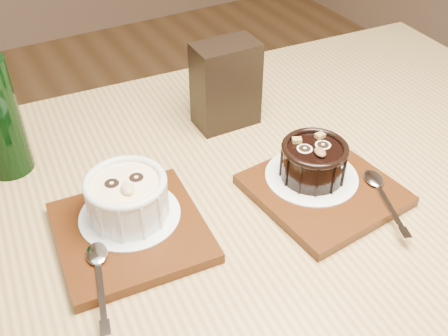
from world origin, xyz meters
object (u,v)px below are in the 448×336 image
(table, at_px, (245,253))
(tray_right, at_px, (323,190))
(tray_left, at_px, (131,232))
(ramekin_white, at_px, (127,196))
(condiment_stand, at_px, (226,85))
(ramekin_dark, at_px, (314,159))

(table, relative_size, tray_right, 6.98)
(table, distance_m, tray_left, 0.19)
(ramekin_white, distance_m, condiment_stand, 0.27)
(table, height_order, tray_right, tray_right)
(table, xyz_separation_m, tray_right, (0.11, -0.03, 0.10))
(table, distance_m, tray_right, 0.15)
(table, bearing_deg, ramekin_white, 162.22)
(ramekin_white, xyz_separation_m, tray_right, (0.25, -0.08, -0.04))
(table, height_order, tray_left, tray_left)
(table, relative_size, condiment_stand, 8.97)
(tray_left, xyz_separation_m, ramekin_white, (0.01, 0.02, 0.04))
(ramekin_white, distance_m, tray_right, 0.27)
(table, bearing_deg, ramekin_dark, -2.43)
(condiment_stand, bearing_deg, table, -111.94)
(tray_left, relative_size, tray_right, 1.00)
(ramekin_dark, distance_m, condiment_stand, 0.20)
(tray_right, bearing_deg, condiment_stand, 97.19)
(ramekin_dark, bearing_deg, tray_right, -72.78)
(tray_right, distance_m, ramekin_dark, 0.05)
(condiment_stand, bearing_deg, ramekin_dark, -82.67)
(ramekin_white, xyz_separation_m, ramekin_dark, (0.25, -0.05, -0.00))
(ramekin_white, distance_m, ramekin_dark, 0.26)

